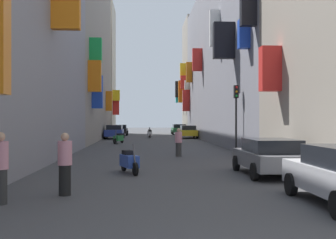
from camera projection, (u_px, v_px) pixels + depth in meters
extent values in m
plane|color=#424244|center=(154.00, 145.00, 33.37)|extent=(140.00, 140.00, 0.00)
cube|color=gray|center=(71.00, 49.00, 41.65)|extent=(6.00, 23.24, 18.11)
cube|color=blue|center=(97.00, 92.00, 34.19)|extent=(0.87, 0.63, 2.66)
cube|color=green|center=(96.00, 50.00, 32.62)|extent=(0.94, 0.57, 1.87)
cube|color=orange|center=(109.00, 101.00, 46.60)|extent=(0.68, 0.61, 2.19)
cube|color=orange|center=(95.00, 76.00, 31.73)|extent=(0.99, 0.42, 2.37)
cube|color=#BCB29E|center=(93.00, 70.00, 58.99)|extent=(6.00, 7.75, 18.06)
cube|color=yellow|center=(116.00, 95.00, 56.60)|extent=(0.95, 0.61, 1.41)
cube|color=red|center=(116.00, 104.00, 57.19)|extent=(0.85, 0.58, 2.96)
cube|color=red|center=(270.00, 69.00, 17.89)|extent=(0.84, 0.61, 1.90)
cube|color=gray|center=(255.00, 43.00, 33.25)|extent=(6.00, 24.00, 16.18)
cube|color=black|center=(224.00, 41.00, 26.88)|extent=(1.35, 0.60, 2.31)
cube|color=blue|center=(244.00, 34.00, 23.08)|extent=(0.61, 0.57, 1.57)
cube|color=black|center=(248.00, 4.00, 21.72)|extent=(0.80, 0.51, 2.28)
cube|color=white|center=(215.00, 28.00, 32.07)|extent=(0.77, 0.37, 2.79)
cube|color=red|center=(197.00, 60.00, 41.77)|extent=(0.98, 0.40, 2.25)
cube|color=gray|center=(217.00, 73.00, 50.59)|extent=(6.00, 10.73, 15.35)
cube|color=white|center=(187.00, 86.00, 53.24)|extent=(0.63, 0.49, 1.42)
cube|color=orange|center=(189.00, 72.00, 50.41)|extent=(0.73, 0.49, 2.42)
cube|color=red|center=(186.00, 100.00, 53.23)|extent=(0.89, 0.52, 2.71)
cube|color=gray|center=(206.00, 77.00, 59.86)|extent=(6.00, 7.85, 16.06)
cube|color=#19B2BF|center=(179.00, 95.00, 62.16)|extent=(1.09, 0.59, 2.34)
cube|color=black|center=(179.00, 89.00, 61.86)|extent=(1.19, 0.45, 2.38)
cube|color=red|center=(184.00, 82.00, 56.79)|extent=(0.86, 0.44, 1.79)
cube|color=yellow|center=(183.00, 71.00, 58.06)|extent=(0.80, 0.54, 2.04)
cube|color=orange|center=(182.00, 92.00, 57.91)|extent=(1.05, 0.56, 3.01)
cube|color=navy|center=(114.00, 133.00, 44.16)|extent=(1.79, 4.09, 0.66)
cube|color=black|center=(114.00, 127.00, 44.36)|extent=(1.57, 2.29, 0.49)
cylinder|color=black|center=(122.00, 136.00, 42.86)|extent=(0.18, 0.60, 0.60)
cylinder|color=black|center=(105.00, 136.00, 42.76)|extent=(0.18, 0.60, 0.60)
cylinder|color=black|center=(124.00, 135.00, 45.56)|extent=(0.18, 0.60, 0.60)
cylinder|color=black|center=(107.00, 135.00, 45.45)|extent=(0.18, 0.60, 0.60)
cylinder|color=black|center=(291.00, 184.00, 11.25)|extent=(0.18, 0.60, 0.60)
cube|color=black|center=(121.00, 131.00, 53.49)|extent=(1.66, 4.13, 0.58)
cube|color=black|center=(121.00, 127.00, 53.70)|extent=(1.46, 2.32, 0.47)
cylinder|color=black|center=(127.00, 133.00, 52.18)|extent=(0.18, 0.60, 0.60)
cylinder|color=black|center=(113.00, 133.00, 52.08)|extent=(0.18, 0.60, 0.60)
cylinder|color=black|center=(128.00, 133.00, 54.90)|extent=(0.18, 0.60, 0.60)
cylinder|color=black|center=(115.00, 133.00, 54.81)|extent=(0.18, 0.60, 0.60)
cube|color=slate|center=(269.00, 159.00, 15.36)|extent=(1.85, 4.19, 0.56)
cube|color=black|center=(271.00, 146.00, 15.16)|extent=(1.63, 2.35, 0.47)
cylinder|color=black|center=(236.00, 163.00, 16.69)|extent=(0.18, 0.60, 0.60)
cylinder|color=black|center=(282.00, 163.00, 16.80)|extent=(0.18, 0.60, 0.60)
cylinder|color=black|center=(254.00, 172.00, 13.93)|extent=(0.18, 0.60, 0.60)
cylinder|color=black|center=(309.00, 171.00, 14.04)|extent=(0.18, 0.60, 0.60)
cube|color=gold|center=(188.00, 133.00, 45.50)|extent=(1.69, 4.12, 0.61)
cube|color=black|center=(188.00, 128.00, 45.29)|extent=(1.49, 2.31, 0.47)
cylinder|color=black|center=(179.00, 135.00, 46.81)|extent=(0.18, 0.60, 0.60)
cylinder|color=black|center=(194.00, 135.00, 46.91)|extent=(0.18, 0.60, 0.60)
cylinder|color=black|center=(181.00, 136.00, 44.10)|extent=(0.18, 0.60, 0.60)
cylinder|color=black|center=(197.00, 136.00, 44.19)|extent=(0.18, 0.60, 0.60)
cube|color=#236638|center=(179.00, 130.00, 56.94)|extent=(1.84, 4.27, 0.60)
cube|color=black|center=(179.00, 126.00, 56.73)|extent=(1.62, 2.39, 0.49)
cylinder|color=black|center=(172.00, 132.00, 58.30)|extent=(0.18, 0.60, 0.60)
cylinder|color=black|center=(185.00, 132.00, 58.40)|extent=(0.18, 0.60, 0.60)
cylinder|color=black|center=(173.00, 133.00, 55.48)|extent=(0.18, 0.60, 0.60)
cylinder|color=black|center=(187.00, 132.00, 55.59)|extent=(0.18, 0.60, 0.60)
cube|color=silver|center=(150.00, 133.00, 46.84)|extent=(0.44, 1.20, 0.45)
cube|color=black|center=(150.00, 131.00, 46.61)|extent=(0.32, 0.56, 0.16)
cylinder|color=#4C4C51|center=(150.00, 130.00, 47.44)|extent=(0.06, 0.27, 0.68)
cylinder|color=black|center=(150.00, 135.00, 47.59)|extent=(0.10, 0.48, 0.48)
cylinder|color=black|center=(150.00, 136.00, 46.09)|extent=(0.10, 0.48, 0.48)
cube|color=#287F3D|center=(119.00, 138.00, 35.30)|extent=(0.82, 1.27, 0.45)
cube|color=black|center=(120.00, 134.00, 35.51)|extent=(0.49, 0.64, 0.16)
cylinder|color=#4C4C51|center=(116.00, 134.00, 34.73)|extent=(0.15, 0.28, 0.68)
cylinder|color=black|center=(115.00, 141.00, 34.58)|extent=(0.26, 0.49, 0.48)
cylinder|color=black|center=(122.00, 140.00, 36.01)|extent=(0.26, 0.49, 0.48)
cube|color=#2D4CAD|center=(129.00, 161.00, 15.88)|extent=(0.80, 1.29, 0.45)
cube|color=black|center=(128.00, 152.00, 16.09)|extent=(0.48, 0.63, 0.16)
cylinder|color=#4C4C51|center=(134.00, 154.00, 15.32)|extent=(0.14, 0.28, 0.68)
cylinder|color=black|center=(135.00, 169.00, 15.18)|extent=(0.25, 0.49, 0.48)
cylinder|color=black|center=(124.00, 165.00, 16.58)|extent=(0.25, 0.49, 0.48)
cube|color=black|center=(150.00, 133.00, 49.01)|extent=(0.51, 1.22, 0.45)
cube|color=black|center=(150.00, 130.00, 49.24)|extent=(0.35, 0.58, 0.16)
cylinder|color=#4C4C51|center=(149.00, 130.00, 48.42)|extent=(0.08, 0.28, 0.68)
cylinder|color=black|center=(149.00, 135.00, 48.27)|extent=(0.13, 0.49, 0.48)
cylinder|color=black|center=(150.00, 135.00, 49.76)|extent=(0.13, 0.49, 0.48)
cylinder|color=black|center=(65.00, 180.00, 11.24)|extent=(0.34, 0.34, 0.82)
cylinder|color=pink|center=(65.00, 153.00, 11.24)|extent=(0.41, 0.41, 0.65)
sphere|color=tan|center=(65.00, 137.00, 11.24)|extent=(0.22, 0.22, 0.22)
cylinder|color=#353535|center=(179.00, 150.00, 23.09)|extent=(0.45, 0.45, 0.75)
cylinder|color=pink|center=(179.00, 137.00, 23.09)|extent=(0.54, 0.54, 0.60)
sphere|color=tan|center=(179.00, 130.00, 23.09)|extent=(0.20, 0.20, 0.20)
cylinder|color=#2D2D2D|center=(0.00, 187.00, 10.07)|extent=(0.41, 0.41, 0.84)
cylinder|color=pink|center=(0.00, 155.00, 10.07)|extent=(0.49, 0.49, 0.67)
sphere|color=tan|center=(0.00, 137.00, 10.07)|extent=(0.23, 0.23, 0.23)
cylinder|color=#2D2D2D|center=(236.00, 126.00, 24.75)|extent=(0.12, 0.12, 3.30)
cube|color=black|center=(236.00, 92.00, 24.75)|extent=(0.26, 0.26, 0.75)
sphere|color=red|center=(237.00, 87.00, 24.61)|extent=(0.14, 0.14, 0.14)
sphere|color=orange|center=(237.00, 92.00, 24.61)|extent=(0.14, 0.14, 0.14)
sphere|color=green|center=(237.00, 96.00, 24.61)|extent=(0.14, 0.14, 0.14)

